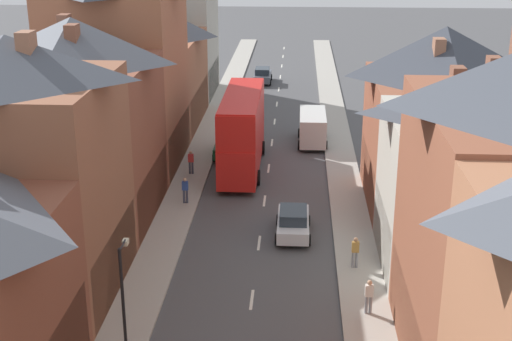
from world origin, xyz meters
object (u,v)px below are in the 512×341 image
car_mid_black (227,145)px  pedestrian_far_left (185,189)px  car_parked_left_a (293,222)px  street_lamp (124,303)px  double_decker_bus_lead (242,130)px  pedestrian_mid_right (355,251)px  delivery_van (313,127)px  pedestrian_mid_left (369,295)px  pedestrian_far_right (191,161)px  car_near_blue (263,75)px

car_mid_black → pedestrian_far_left: 9.56m
car_parked_left_a → street_lamp: size_ratio=0.75×
double_decker_bus_lead → pedestrian_far_left: (-2.93, -6.69, -1.78)m
car_mid_black → pedestrian_mid_right: bearing=-65.2°
double_decker_bus_lead → delivery_van: bearing=51.6°
double_decker_bus_lead → pedestrian_far_left: 7.52m
pedestrian_mid_left → pedestrian_far_right: bearing=120.7°
car_parked_left_a → pedestrian_mid_left: 8.84m
car_near_blue → street_lamp: (-2.45, -51.12, 2.44)m
car_parked_left_a → street_lamp: 14.73m
delivery_van → pedestrian_far_right: bearing=-137.0°
street_lamp → pedestrian_mid_left: bearing=28.1°
car_parked_left_a → pedestrian_far_left: pedestrian_far_left is taller
car_parked_left_a → pedestrian_mid_left: (3.36, -8.17, 0.24)m
double_decker_bus_lead → street_lamp: bearing=-95.8°
car_parked_left_a → pedestrian_far_left: bearing=148.6°
car_parked_left_a → delivery_van: size_ratio=0.79×
car_parked_left_a → pedestrian_mid_left: bearing=-67.6°
car_mid_black → pedestrian_mid_left: size_ratio=2.58×
double_decker_bus_lead → pedestrian_mid_left: 20.17m
delivery_van → street_lamp: size_ratio=0.95×
delivery_van → pedestrian_far_left: (-7.84, -12.88, -0.30)m
delivery_van → street_lamp: (-7.35, -30.06, 1.90)m
delivery_van → pedestrian_far_right: size_ratio=3.23×
pedestrian_mid_left → double_decker_bus_lead: bearing=110.3°
delivery_van → car_mid_black: bearing=-150.8°
pedestrian_mid_left → pedestrian_far_left: bearing=129.2°
delivery_van → double_decker_bus_lead: bearing=-128.4°
car_parked_left_a → delivery_van: 16.92m
double_decker_bus_lead → pedestrian_mid_right: bearing=-65.3°
car_parked_left_a → double_decker_bus_lead: bearing=108.7°
car_near_blue → pedestrian_mid_right: size_ratio=2.66×
double_decker_bus_lead → car_near_blue: 27.31m
car_parked_left_a → car_mid_black: car_mid_black is taller
car_parked_left_a → pedestrian_far_right: (-6.95, 9.16, 0.24)m
car_near_blue → street_lamp: street_lamp is taller
delivery_van → street_lamp: bearing=-103.7°
pedestrian_mid_right → pedestrian_mid_left: bearing=-86.2°
car_near_blue → pedestrian_mid_right: bearing=-80.9°
car_near_blue → street_lamp: 51.23m
car_parked_left_a → street_lamp: bearing=-114.6°
double_decker_bus_lead → car_near_blue: double_decker_bus_lead is taller
delivery_van → street_lamp: street_lamp is taller
car_mid_black → delivery_van: bearing=29.2°
car_near_blue → delivery_van: 21.62m
pedestrian_far_left → pedestrian_mid_right: bearing=-39.2°
car_mid_black → pedestrian_mid_left: bearing=-69.0°
pedestrian_mid_left → pedestrian_far_right: same height
car_parked_left_a → pedestrian_mid_right: bearing=-51.4°
car_mid_black → delivery_van: 7.12m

